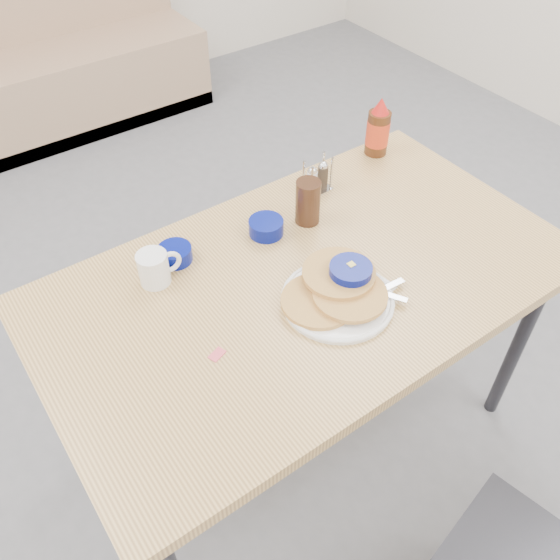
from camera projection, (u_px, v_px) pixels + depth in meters
ground at (347, 486)px, 1.94m from camera, size 6.00×6.00×0.00m
booth_bench at (30, 69)px, 3.30m from camera, size 1.90×0.56×1.22m
dining_table at (307, 293)px, 1.59m from camera, size 1.40×0.80×0.76m
pancake_plate at (337, 294)px, 1.47m from camera, size 0.28×0.28×0.05m
coffee_mug at (155, 268)px, 1.50m from camera, size 0.12×0.08×0.09m
grits_setting at (350, 278)px, 1.50m from camera, size 0.22×0.20×0.07m
creamer_bowl at (175, 254)px, 1.58m from camera, size 0.09×0.09×0.04m
butter_bowl at (266, 227)px, 1.65m from camera, size 0.10×0.10×0.04m
amber_tumbler at (308, 202)px, 1.66m from camera, size 0.08×0.08×0.13m
condiment_caddy at (317, 180)px, 1.78m from camera, size 0.10×0.06×0.11m
syrup_bottle at (378, 130)px, 1.90m from camera, size 0.07×0.07×0.20m
sugar_wrapper at (217, 354)px, 1.36m from camera, size 0.05×0.04×0.00m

